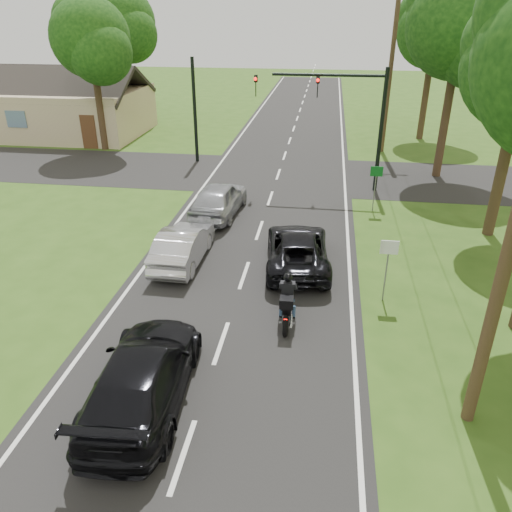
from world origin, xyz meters
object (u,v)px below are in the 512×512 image
(silver_sedan, at_px, (183,245))
(traffic_signal, at_px, (344,107))
(sign_green, at_px, (376,178))
(utility_pole_far, at_px, (391,69))
(dark_car_behind, at_px, (143,376))
(motorcycle_rider, at_px, (287,304))
(dark_suv, at_px, (298,249))
(sign_white, at_px, (388,256))
(silver_suv, at_px, (219,199))

(silver_sedan, xyz_separation_m, traffic_signal, (5.72, 9.28, 3.45))
(sign_green, bearing_deg, utility_pole_far, 83.27)
(silver_sedan, height_order, dark_car_behind, dark_car_behind)
(motorcycle_rider, bearing_deg, dark_car_behind, -130.76)
(silver_sedan, bearing_deg, dark_suv, -174.89)
(motorcycle_rider, height_order, dark_car_behind, motorcycle_rider)
(sign_white, bearing_deg, sign_green, 88.57)
(silver_suv, bearing_deg, sign_white, 140.31)
(dark_suv, relative_size, silver_sedan, 1.15)
(motorcycle_rider, distance_m, dark_car_behind, 4.85)
(motorcycle_rider, distance_m, utility_pole_far, 21.68)
(dark_suv, xyz_separation_m, sign_green, (3.11, 5.95, 0.93))
(traffic_signal, bearing_deg, dark_car_behind, -105.82)
(dark_suv, xyz_separation_m, utility_pole_far, (4.41, 16.97, 4.41))
(utility_pole_far, bearing_deg, sign_white, -94.51)
(utility_pole_far, bearing_deg, sign_green, -96.73)
(silver_suv, bearing_deg, sign_green, -163.71)
(silver_sedan, bearing_deg, utility_pole_far, -115.53)
(utility_pole_far, bearing_deg, motorcycle_rider, -102.13)
(dark_suv, bearing_deg, sign_white, 139.61)
(dark_car_behind, bearing_deg, dark_suv, -115.88)
(silver_sedan, distance_m, sign_green, 9.65)
(sign_green, bearing_deg, silver_suv, -168.09)
(dark_suv, height_order, utility_pole_far, utility_pole_far)
(dark_car_behind, distance_m, sign_green, 14.88)
(dark_suv, relative_size, sign_white, 2.23)
(dark_suv, height_order, dark_car_behind, dark_car_behind)
(dark_suv, bearing_deg, traffic_signal, -104.99)
(dark_suv, height_order, traffic_signal, traffic_signal)
(utility_pole_far, distance_m, sign_green, 11.63)
(silver_suv, xyz_separation_m, traffic_signal, (5.39, 4.48, 3.36))
(sign_white, distance_m, sign_green, 8.00)
(silver_suv, xyz_separation_m, sign_green, (6.95, 1.47, 0.82))
(traffic_signal, height_order, utility_pole_far, utility_pole_far)
(motorcycle_rider, xyz_separation_m, traffic_signal, (1.60, 12.75, 3.48))
(traffic_signal, bearing_deg, silver_suv, -140.24)
(sign_white, bearing_deg, silver_suv, 135.93)
(motorcycle_rider, height_order, silver_suv, motorcycle_rider)
(motorcycle_rider, height_order, traffic_signal, traffic_signal)
(dark_car_behind, bearing_deg, utility_pole_far, -110.39)
(motorcycle_rider, height_order, utility_pole_far, utility_pole_far)
(dark_car_behind, xyz_separation_m, sign_green, (6.24, 13.48, 0.85))
(dark_suv, height_order, sign_green, sign_green)
(traffic_signal, xyz_separation_m, sign_green, (1.56, -3.02, -2.54))
(sign_green, bearing_deg, motorcycle_rider, -107.99)
(motorcycle_rider, distance_m, silver_suv, 9.09)
(motorcycle_rider, xyz_separation_m, sign_white, (2.96, 1.73, 0.94))
(dark_suv, height_order, sign_white, sign_white)
(utility_pole_far, bearing_deg, silver_suv, -123.46)
(dark_car_behind, xyz_separation_m, utility_pole_far, (7.54, 24.50, 4.33))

